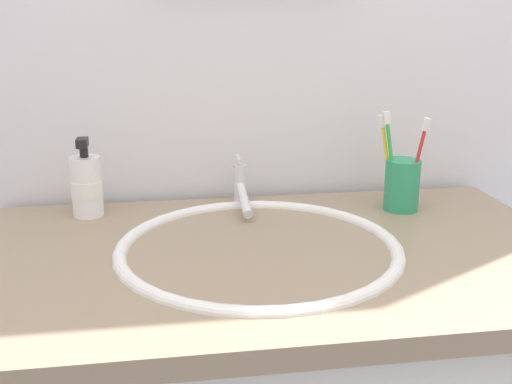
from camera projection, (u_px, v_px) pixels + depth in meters
name	position (u px, v px, depth m)	size (l,w,h in m)	color
tiled_wall_back	(247.00, 43.00, 1.24)	(2.21, 0.04, 2.40)	silver
sink_basin	(259.00, 270.00, 1.02)	(0.48, 0.48, 0.11)	white
faucet	(241.00, 190.00, 1.21)	(0.02, 0.16, 0.09)	silver
toothbrush_cup	(402.00, 185.00, 1.20)	(0.07, 0.07, 0.10)	#2D9966
toothbrush_green	(391.00, 154.00, 1.18)	(0.04, 0.01, 0.19)	green
toothbrush_red	(418.00, 158.00, 1.16)	(0.03, 0.04, 0.18)	red
toothbrush_yellow	(387.00, 155.00, 1.19)	(0.04, 0.02, 0.18)	yellow
soap_dispenser	(87.00, 186.00, 1.16)	(0.06, 0.06, 0.15)	white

